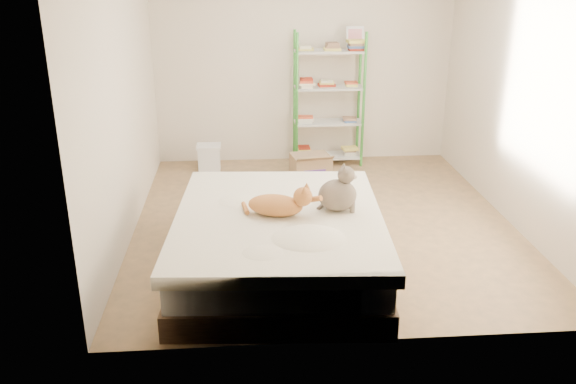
{
  "coord_description": "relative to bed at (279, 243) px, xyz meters",
  "views": [
    {
      "loc": [
        -0.8,
        -5.69,
        2.53
      ],
      "look_at": [
        -0.42,
        -0.75,
        0.62
      ],
      "focal_mm": 38.0,
      "sensor_mm": 36.0,
      "label": 1
    }
  ],
  "objects": [
    {
      "name": "white_bin",
      "position": [
        -0.71,
        2.72,
        -0.1
      ],
      "size": [
        0.3,
        0.27,
        0.34
      ],
      "rotation": [
        0.0,
        0.0,
        0.01
      ],
      "color": "white",
      "rests_on": "ground"
    },
    {
      "name": "bed",
      "position": [
        0.0,
        0.0,
        0.0
      ],
      "size": [
        1.84,
        2.24,
        0.54
      ],
      "rotation": [
        0.0,
        0.0,
        -0.06
      ],
      "color": "brown",
      "rests_on": "ground"
    },
    {
      "name": "grey_cat",
      "position": [
        0.49,
        0.04,
        0.47
      ],
      "size": [
        0.37,
        0.31,
        0.39
      ],
      "primitive_type": null,
      "rotation": [
        0.0,
        0.0,
        1.49
      ],
      "color": "gray",
      "rests_on": "bed"
    },
    {
      "name": "orange_cat",
      "position": [
        -0.03,
        -0.02,
        0.38
      ],
      "size": [
        0.6,
        0.44,
        0.22
      ],
      "primitive_type": null,
      "rotation": [
        0.0,
        0.0,
        -0.3
      ],
      "color": "gold",
      "rests_on": "bed"
    },
    {
      "name": "room",
      "position": [
        0.52,
        1.05,
        1.03
      ],
      "size": [
        3.81,
        4.21,
        2.61
      ],
      "color": "#AC8453",
      "rests_on": "ground"
    },
    {
      "name": "cardboard_box",
      "position": [
        0.53,
        2.3,
        -0.11
      ],
      "size": [
        0.5,
        0.49,
        0.36
      ],
      "rotation": [
        0.0,
        0.0,
        0.17
      ],
      "color": "tan",
      "rests_on": "ground"
    },
    {
      "name": "shelf_unit",
      "position": [
        0.83,
        2.93,
        0.59
      ],
      "size": [
        0.88,
        0.36,
        1.74
      ],
      "color": "green",
      "rests_on": "ground"
    }
  ]
}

